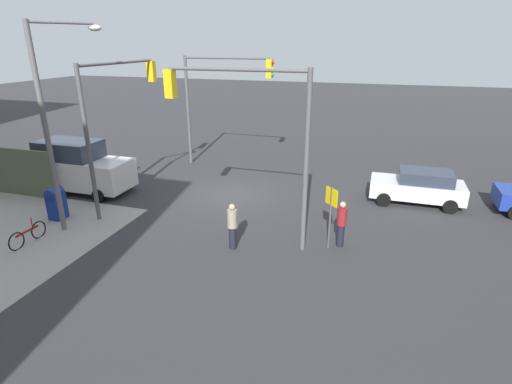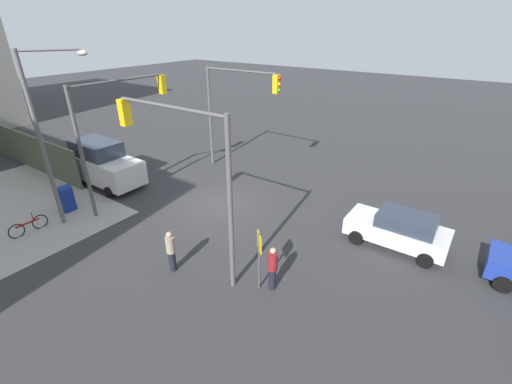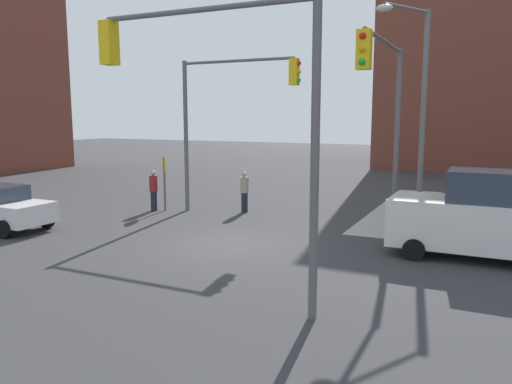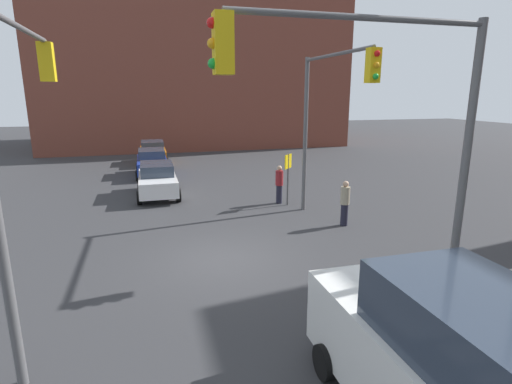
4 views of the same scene
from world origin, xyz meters
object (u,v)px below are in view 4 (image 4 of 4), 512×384
van_white_delivery (459,377)px  pedestrian_crossing (345,202)px  pedestrian_waiting (279,184)px  traffic_signal_ne_corner (381,115)px  hatchback_blue (152,162)px  hatchback_orange (153,152)px  hatchback_white (157,179)px  traffic_signal_nw_corner (327,105)px  traffic_signal_se_corner (20,115)px

van_white_delivery → pedestrian_crossing: bearing=160.7°
pedestrian_crossing → pedestrian_waiting: (-3.80, -1.40, 0.01)m
traffic_signal_ne_corner → pedestrian_crossing: traffic_signal_ne_corner is taller
hatchback_blue → pedestrian_waiting: bearing=33.4°
hatchback_orange → pedestrian_waiting: pedestrian_waiting is taller
hatchback_white → pedestrian_waiting: bearing=61.0°
traffic_signal_ne_corner → hatchback_orange: (-23.49, -3.99, -3.80)m
traffic_signal_ne_corner → pedestrian_crossing: 8.01m
hatchback_blue → van_white_delivery: size_ratio=0.76×
van_white_delivery → hatchback_blue: bearing=-170.7°
traffic_signal_nw_corner → hatchback_orange: (-16.54, -6.14, -3.78)m
traffic_signal_nw_corner → hatchback_blue: (-11.84, -6.30, -3.78)m
traffic_signal_nw_corner → hatchback_orange: size_ratio=1.54×
hatchback_orange → hatchback_white: (10.16, -0.02, -0.00)m
traffic_signal_se_corner → hatchback_blue: (-16.70, 2.70, -3.79)m
van_white_delivery → pedestrian_crossing: 10.30m
traffic_signal_ne_corner → pedestrian_waiting: bearing=172.0°
traffic_signal_se_corner → pedestrian_waiting: traffic_signal_se_corner is taller
traffic_signal_ne_corner → hatchback_orange: traffic_signal_ne_corner is taller
traffic_signal_se_corner → hatchback_orange: bearing=172.4°
traffic_signal_nw_corner → traffic_signal_ne_corner: bearing=-17.2°
pedestrian_waiting → hatchback_white: bearing=144.9°
pedestrian_waiting → hatchback_blue: bearing=117.3°
traffic_signal_nw_corner → traffic_signal_ne_corner: (6.95, -2.15, 0.01)m
hatchback_blue → pedestrian_waiting: (8.49, 5.60, 0.10)m
traffic_signal_nw_corner → hatchback_white: bearing=-136.0°
traffic_signal_nw_corner → traffic_signal_se_corner: size_ratio=1.00×
traffic_signal_nw_corner → pedestrian_waiting: traffic_signal_nw_corner is taller
traffic_signal_nw_corner → hatchback_blue: bearing=-152.0°
traffic_signal_ne_corner → hatchback_blue: size_ratio=1.57×
traffic_signal_ne_corner → hatchback_blue: traffic_signal_ne_corner is taller
hatchback_white → hatchback_blue: same height
hatchback_orange → pedestrian_waiting: 14.27m
traffic_signal_ne_corner → pedestrian_crossing: bearing=156.3°
hatchback_orange → hatchback_white: same height
traffic_signal_ne_corner → pedestrian_crossing: (-6.50, 2.85, -3.71)m
traffic_signal_nw_corner → hatchback_white: (-6.38, -6.17, -3.78)m
hatchback_orange → hatchback_blue: 4.71m
traffic_signal_ne_corner → traffic_signal_nw_corner: bearing=162.8°
traffic_signal_nw_corner → pedestrian_waiting: size_ratio=3.62×
hatchback_white → pedestrian_crossing: (6.83, 6.87, 0.09)m
traffic_signal_se_corner → pedestrian_crossing: 11.28m
hatchback_orange → pedestrian_waiting: bearing=22.4°
pedestrian_waiting → hatchback_orange: bearing=106.3°
traffic_signal_ne_corner → hatchback_blue: 19.61m
hatchback_orange → traffic_signal_nw_corner: bearing=20.4°
hatchback_white → traffic_signal_ne_corner: bearing=16.8°
traffic_signal_se_corner → van_white_delivery: 8.89m
traffic_signal_se_corner → traffic_signal_ne_corner: (2.09, 6.85, 0.01)m
hatchback_orange → traffic_signal_ne_corner: bearing=9.6°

